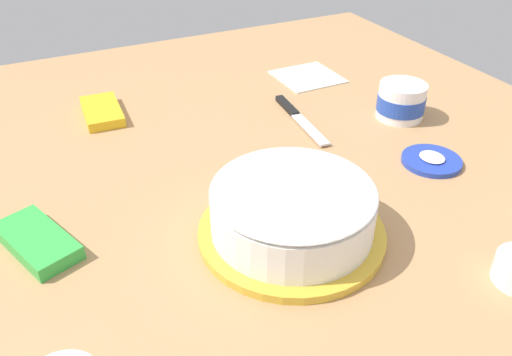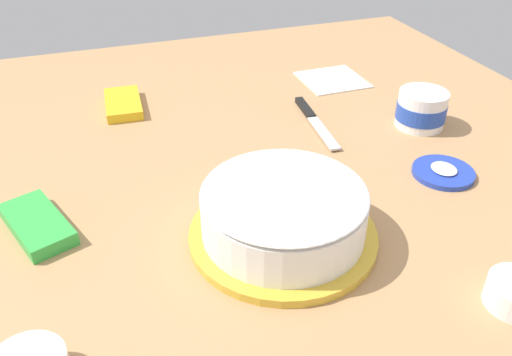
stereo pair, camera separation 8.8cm
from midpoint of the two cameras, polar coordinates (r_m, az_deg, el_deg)
The scene contains 8 objects.
ground_plane at distance 0.95m, azimuth 1.42°, elevation 0.23°, with size 1.54×1.54×0.00m, color tan.
frosted_cake at distance 0.78m, azimuth 6.02°, elevation -4.08°, with size 0.29×0.29×0.10m.
frosting_tub at distance 1.16m, azimuth 19.72°, elevation 7.10°, with size 0.10×0.10×0.08m.
frosting_tub_lid at distance 1.02m, azimuth 22.11°, elevation 0.54°, with size 0.11×0.11×0.02m.
spreading_knife at distance 1.15m, azimuth 8.37°, elevation 6.46°, with size 0.24×0.04×0.01m.
candy_box_lower at distance 1.21m, azimuth -12.28°, elevation 7.87°, with size 0.15×0.08×0.02m, color yellow.
candy_box_upper at distance 0.87m, azimuth -20.14°, elevation -4.86°, with size 0.15×0.07×0.02m, color green.
paper_napkin at distance 1.35m, azimuth 10.22°, elevation 10.53°, with size 0.15×0.15×0.01m, color white.
Camera 2 is at (-0.76, 0.24, 0.52)m, focal length 36.66 mm.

